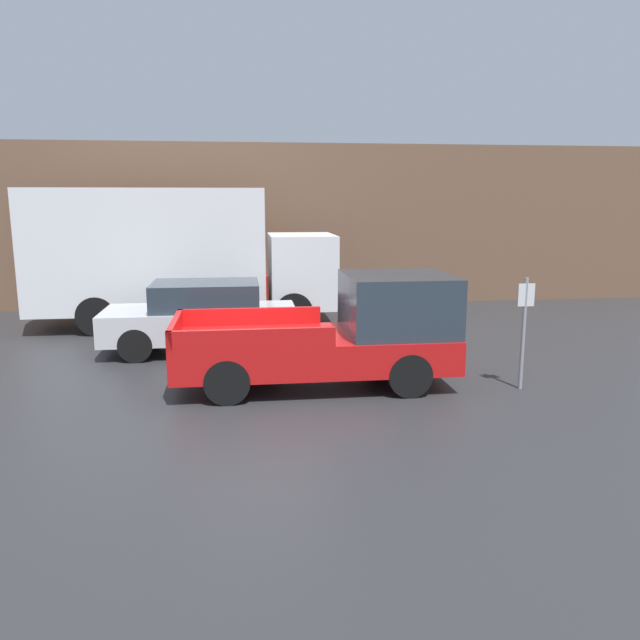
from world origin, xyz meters
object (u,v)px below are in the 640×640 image
newspaper_box (264,291)px  delivery_truck (173,254)px  car (202,316)px  parking_sign (524,327)px  pickup_truck (342,334)px

newspaper_box → delivery_truck: bearing=-133.6°
car → parking_sign: (5.81, -3.61, 0.35)m
pickup_truck → parking_sign: 3.23m
pickup_truck → newspaper_box: (-1.09, 8.49, -0.44)m
pickup_truck → car: size_ratio=1.19×
newspaper_box → pickup_truck: bearing=-82.7°
car → delivery_truck: bearing=106.5°
car → newspaper_box: bearing=74.2°
pickup_truck → parking_sign: (3.14, -0.76, 0.20)m
delivery_truck → parking_sign: (6.71, -6.64, -0.78)m
pickup_truck → newspaper_box: pickup_truck is taller
newspaper_box → car: bearing=-105.8°
delivery_truck → parking_sign: 9.47m
car → delivery_truck: delivery_truck is taller
pickup_truck → delivery_truck: (-3.57, 5.88, 0.98)m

